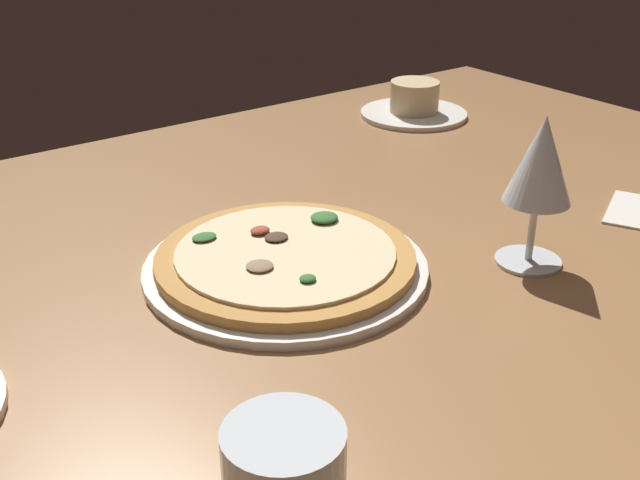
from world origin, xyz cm
name	(u,v)px	position (x,y,z in cm)	size (l,w,h in cm)	color
dining_table	(353,274)	(0.00, 0.00, 2.00)	(150.00, 110.00, 4.00)	#996B42
pizza_main	(286,262)	(-7.80, 1.79, 5.21)	(30.31, 30.31, 3.36)	white
ramekin_on_saucer	(414,104)	(41.40, 35.19, 6.14)	(18.18, 18.18, 6.04)	silver
wine_glass_far	(541,165)	(14.74, -12.20, 15.32)	(7.20, 7.20, 16.65)	silver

